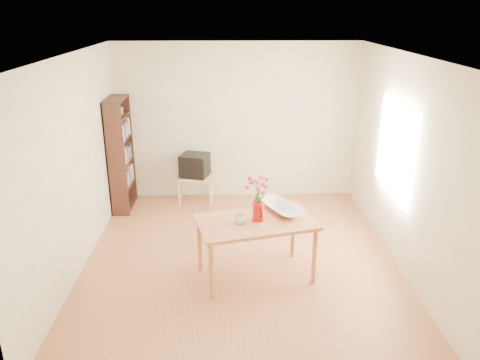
{
  "coord_description": "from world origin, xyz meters",
  "views": [
    {
      "loc": [
        -0.16,
        -5.36,
        3.11
      ],
      "look_at": [
        0.0,
        0.3,
        1.0
      ],
      "focal_mm": 35.0,
      "sensor_mm": 36.0,
      "label": 1
    }
  ],
  "objects_px": {
    "pitcher": "(258,212)",
    "television": "(195,165)",
    "table": "(256,227)",
    "bowl": "(281,194)",
    "mug": "(240,219)"
  },
  "relations": [
    {
      "from": "mug",
      "to": "bowl",
      "type": "relative_size",
      "value": 0.29
    },
    {
      "from": "pitcher",
      "to": "bowl",
      "type": "relative_size",
      "value": 0.47
    },
    {
      "from": "table",
      "to": "mug",
      "type": "relative_size",
      "value": 11.15
    },
    {
      "from": "table",
      "to": "bowl",
      "type": "height_order",
      "value": "bowl"
    },
    {
      "from": "table",
      "to": "television",
      "type": "height_order",
      "value": "television"
    },
    {
      "from": "pitcher",
      "to": "mug",
      "type": "bearing_deg",
      "value": -175.42
    },
    {
      "from": "table",
      "to": "pitcher",
      "type": "distance_m",
      "value": 0.19
    },
    {
      "from": "table",
      "to": "television",
      "type": "xyz_separation_m",
      "value": [
        -0.87,
        2.38,
        -0.01
      ]
    },
    {
      "from": "television",
      "to": "mug",
      "type": "bearing_deg",
      "value": -57.55
    },
    {
      "from": "table",
      "to": "bowl",
      "type": "distance_m",
      "value": 0.53
    },
    {
      "from": "pitcher",
      "to": "television",
      "type": "height_order",
      "value": "pitcher"
    },
    {
      "from": "pitcher",
      "to": "television",
      "type": "bearing_deg",
      "value": 95.46
    },
    {
      "from": "pitcher",
      "to": "bowl",
      "type": "distance_m",
      "value": 0.42
    },
    {
      "from": "table",
      "to": "mug",
      "type": "bearing_deg",
      "value": -177.33
    },
    {
      "from": "mug",
      "to": "television",
      "type": "relative_size",
      "value": 0.26
    }
  ]
}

